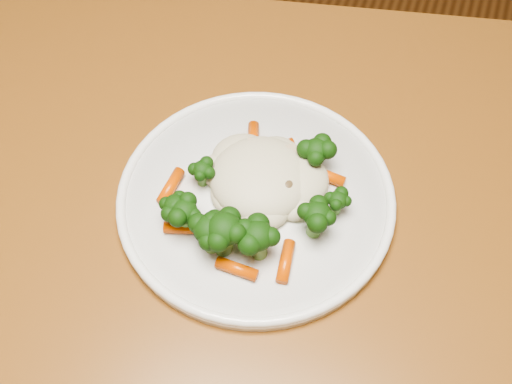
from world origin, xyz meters
TOP-DOWN VIEW (x-y plane):
  - dining_table at (0.11, -0.11)m, footprint 1.22×0.94m
  - plate at (0.05, -0.07)m, footprint 0.28×0.28m
  - meal at (0.05, -0.09)m, footprint 0.19×0.18m

SIDE VIEW (x-z plane):
  - dining_table at x=0.11m, z-range 0.26..1.01m
  - plate at x=0.05m, z-range 0.75..0.76m
  - meal at x=0.05m, z-range 0.76..0.81m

